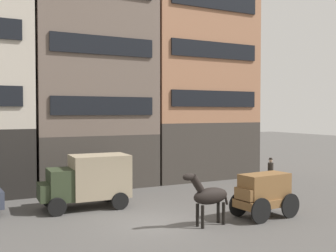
{
  "coord_description": "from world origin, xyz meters",
  "views": [
    {
      "loc": [
        -7.37,
        -15.37,
        4.76
      ],
      "look_at": [
        1.64,
        2.07,
        4.08
      ],
      "focal_mm": 43.12,
      "sensor_mm": 36.0,
      "label": 1
    }
  ],
  "objects": [
    {
      "name": "building_center_left",
      "position": [
        0.24,
        10.33,
        9.12
      ],
      "size": [
        7.97,
        5.79,
        18.15
      ],
      "color": "#38332D",
      "rests_on": "ground_plane"
    },
    {
      "name": "building_center_right",
      "position": [
        8.14,
        10.33,
        8.92
      ],
      "size": [
        8.52,
        5.79,
        17.75
      ],
      "color": "#38332D",
      "rests_on": "ground_plane"
    },
    {
      "name": "ground_plane",
      "position": [
        0.0,
        0.0,
        0.0
      ],
      "size": [
        120.0,
        120.0,
        0.0
      ],
      "primitive_type": "plane",
      "color": "#4C4947"
    },
    {
      "name": "cargo_wagon",
      "position": [
        4.76,
        -1.31,
        1.15
      ],
      "size": [
        3.0,
        1.71,
        1.98
      ],
      "color": "brown",
      "rests_on": "ground_plane"
    },
    {
      "name": "draft_horse",
      "position": [
        1.81,
        -1.31,
        1.27
      ],
      "size": [
        2.35,
        0.72,
        2.3
      ],
      "color": "black",
      "rests_on": "ground_plane"
    },
    {
      "name": "pedestrian_officer",
      "position": [
        10.5,
        4.69,
        0.98
      ],
      "size": [
        0.5,
        0.5,
        1.79
      ],
      "color": "black",
      "rests_on": "ground_plane"
    },
    {
      "name": "delivery_truck_near",
      "position": [
        -1.79,
        4.06,
        1.42
      ],
      "size": [
        4.42,
        2.28,
        2.62
      ],
      "color": "#2D3823",
      "rests_on": "ground_plane"
    }
  ]
}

